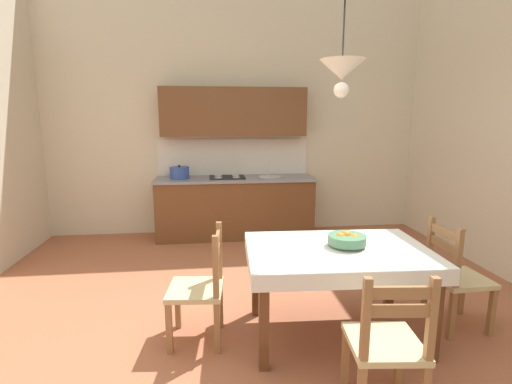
{
  "coord_description": "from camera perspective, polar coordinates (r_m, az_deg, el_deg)",
  "views": [
    {
      "loc": [
        -0.37,
        -2.82,
        1.76
      ],
      "look_at": [
        0.07,
        1.0,
        1.0
      ],
      "focal_mm": 26.38,
      "sensor_mm": 36.0,
      "label": 1
    }
  ],
  "objects": [
    {
      "name": "ground_plane",
      "position": [
        3.37,
        0.82,
        -21.36
      ],
      "size": [
        6.24,
        6.6,
        0.1
      ],
      "primitive_type": "cube",
      "color": "#A86042"
    },
    {
      "name": "pendant_lamp",
      "position": [
        2.85,
        12.91,
        17.43
      ],
      "size": [
        0.32,
        0.32,
        0.8
      ],
      "color": "black"
    },
    {
      "name": "kitchen_cabinetry",
      "position": [
        5.63,
        -3.29,
        1.84
      ],
      "size": [
        2.33,
        0.63,
        2.2
      ],
      "color": "brown",
      "rests_on": "ground_plane"
    },
    {
      "name": "wall_back",
      "position": [
        5.9,
        -3.11,
        13.93
      ],
      "size": [
        6.24,
        0.12,
        4.11
      ],
      "primitive_type": "cube",
      "color": "beige",
      "rests_on": "ground_plane"
    },
    {
      "name": "fruit_bowl",
      "position": [
        3.1,
        13.59,
        -7.0
      ],
      "size": [
        0.3,
        0.3,
        0.12
      ],
      "color": "#4C7F5B",
      "rests_on": "dining_table"
    },
    {
      "name": "dining_chair_camera_side",
      "position": [
        2.52,
        19.2,
        -21.1
      ],
      "size": [
        0.46,
        0.46,
        0.93
      ],
      "color": "#D1BC89",
      "rests_on": "ground_plane"
    },
    {
      "name": "dining_chair_tv_side",
      "position": [
        3.09,
        -8.39,
        -14.22
      ],
      "size": [
        0.46,
        0.46,
        0.93
      ],
      "color": "#D1BC89",
      "rests_on": "ground_plane"
    },
    {
      "name": "dining_table",
      "position": [
        3.11,
        12.21,
        -10.45
      ],
      "size": [
        1.47,
        1.02,
        0.75
      ],
      "color": "brown",
      "rests_on": "ground_plane"
    },
    {
      "name": "dining_chair_window_side",
      "position": [
        3.65,
        27.97,
        -11.4
      ],
      "size": [
        0.44,
        0.44,
        0.93
      ],
      "color": "#D1BC89",
      "rests_on": "ground_plane"
    }
  ]
}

